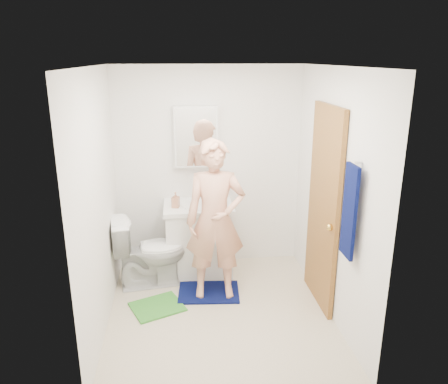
{
  "coord_description": "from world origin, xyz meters",
  "views": [
    {
      "loc": [
        -0.39,
        -3.83,
        2.48
      ],
      "look_at": [
        0.07,
        0.25,
        1.2
      ],
      "focal_mm": 35.0,
      "sensor_mm": 36.0,
      "label": 1
    }
  ],
  "objects_px": {
    "vanity_cabinet": "(199,241)",
    "toilet": "(150,251)",
    "toothbrush_cup": "(221,198)",
    "man": "(215,221)",
    "soap_dispenser": "(176,200)",
    "medicine_cabinet": "(196,136)",
    "towel": "(350,212)"
  },
  "relations": [
    {
      "from": "medicine_cabinet",
      "to": "soap_dispenser",
      "type": "distance_m",
      "value": 0.77
    },
    {
      "from": "soap_dispenser",
      "to": "toothbrush_cup",
      "type": "xyz_separation_m",
      "value": [
        0.52,
        0.14,
        -0.04
      ]
    },
    {
      "from": "toilet",
      "to": "medicine_cabinet",
      "type": "bearing_deg",
      "value": -58.07
    },
    {
      "from": "medicine_cabinet",
      "to": "toothbrush_cup",
      "type": "bearing_deg",
      "value": -28.38
    },
    {
      "from": "man",
      "to": "toilet",
      "type": "bearing_deg",
      "value": 157.44
    },
    {
      "from": "toilet",
      "to": "man",
      "type": "relative_size",
      "value": 0.48
    },
    {
      "from": "vanity_cabinet",
      "to": "man",
      "type": "height_order",
      "value": "man"
    },
    {
      "from": "toilet",
      "to": "soap_dispenser",
      "type": "relative_size",
      "value": 4.56
    },
    {
      "from": "towel",
      "to": "man",
      "type": "bearing_deg",
      "value": 138.64
    },
    {
      "from": "medicine_cabinet",
      "to": "man",
      "type": "relative_size",
      "value": 0.41
    },
    {
      "from": "medicine_cabinet",
      "to": "toilet",
      "type": "xyz_separation_m",
      "value": [
        -0.56,
        -0.47,
        -1.19
      ]
    },
    {
      "from": "soap_dispenser",
      "to": "man",
      "type": "bearing_deg",
      "value": -51.78
    },
    {
      "from": "vanity_cabinet",
      "to": "toilet",
      "type": "bearing_deg",
      "value": -156.69
    },
    {
      "from": "toothbrush_cup",
      "to": "man",
      "type": "height_order",
      "value": "man"
    },
    {
      "from": "vanity_cabinet",
      "to": "towel",
      "type": "relative_size",
      "value": 1.0
    },
    {
      "from": "toothbrush_cup",
      "to": "man",
      "type": "bearing_deg",
      "value": -100.74
    },
    {
      "from": "vanity_cabinet",
      "to": "toothbrush_cup",
      "type": "xyz_separation_m",
      "value": [
        0.27,
        0.08,
        0.5
      ]
    },
    {
      "from": "vanity_cabinet",
      "to": "man",
      "type": "bearing_deg",
      "value": -75.85
    },
    {
      "from": "toilet",
      "to": "toothbrush_cup",
      "type": "bearing_deg",
      "value": -76.71
    },
    {
      "from": "medicine_cabinet",
      "to": "towel",
      "type": "height_order",
      "value": "medicine_cabinet"
    },
    {
      "from": "toilet",
      "to": "soap_dispenser",
      "type": "distance_m",
      "value": 0.64
    },
    {
      "from": "medicine_cabinet",
      "to": "soap_dispenser",
      "type": "relative_size",
      "value": 3.93
    },
    {
      "from": "soap_dispenser",
      "to": "toothbrush_cup",
      "type": "height_order",
      "value": "soap_dispenser"
    },
    {
      "from": "toilet",
      "to": "soap_dispenser",
      "type": "xyz_separation_m",
      "value": [
        0.3,
        0.18,
        0.53
      ]
    },
    {
      "from": "towel",
      "to": "toothbrush_cup",
      "type": "xyz_separation_m",
      "value": [
        -0.91,
        1.56,
        -0.35
      ]
    },
    {
      "from": "medicine_cabinet",
      "to": "man",
      "type": "height_order",
      "value": "medicine_cabinet"
    },
    {
      "from": "vanity_cabinet",
      "to": "toilet",
      "type": "relative_size",
      "value": 0.99
    },
    {
      "from": "towel",
      "to": "toilet",
      "type": "height_order",
      "value": "towel"
    },
    {
      "from": "towel",
      "to": "vanity_cabinet",
      "type": "bearing_deg",
      "value": 128.47
    },
    {
      "from": "towel",
      "to": "soap_dispenser",
      "type": "relative_size",
      "value": 4.5
    },
    {
      "from": "vanity_cabinet",
      "to": "soap_dispenser",
      "type": "bearing_deg",
      "value": -165.9
    },
    {
      "from": "man",
      "to": "toothbrush_cup",
      "type": "bearing_deg",
      "value": 82.06
    }
  ]
}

